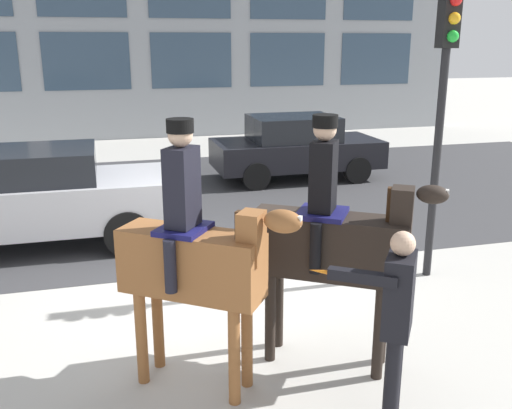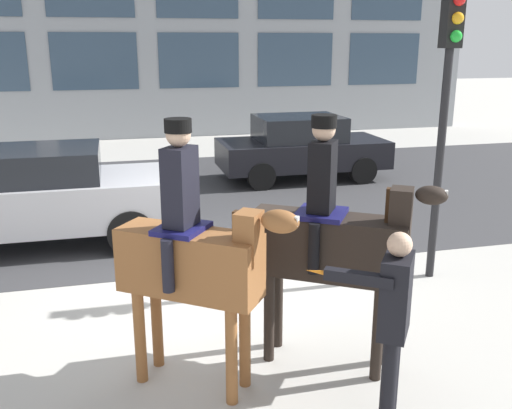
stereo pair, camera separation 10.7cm
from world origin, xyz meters
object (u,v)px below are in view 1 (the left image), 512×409
Objects in this scene: mounted_horse_companion at (332,240)px; pedestrian_bystander at (396,316)px; street_car_near_lane at (26,196)px; street_car_far_lane at (295,147)px; mounted_horse_lead at (194,256)px; traffic_light at (443,91)px.

mounted_horse_companion reaches higher than pedestrian_bystander.
street_car_near_lane is 1.21× the size of street_car_far_lane.
mounted_horse_companion reaches higher than street_car_far_lane.
mounted_horse_lead is 0.65× the size of street_car_far_lane.
street_car_far_lane is (2.35, 7.91, -0.55)m from mounted_horse_companion.
traffic_light is (2.12, 2.86, 1.55)m from pedestrian_bystander.
street_car_far_lane is at bearing -69.00° from pedestrian_bystander.
mounted_horse_companion is at bearing -141.81° from traffic_light.
mounted_horse_companion reaches higher than street_car_near_lane.
pedestrian_bystander reaches higher than street_car_far_lane.
traffic_light is at bearing -26.01° from street_car_near_lane.
mounted_horse_companion is 0.64× the size of street_car_far_lane.
mounted_horse_lead is at bearing -66.55° from street_car_near_lane.
mounted_horse_companion is 0.53× the size of street_car_near_lane.
mounted_horse_lead is 0.54× the size of street_car_near_lane.
mounted_horse_lead reaches higher than pedestrian_bystander.
traffic_light is at bearing 62.73° from mounted_horse_lead.
traffic_light is at bearing -91.04° from street_car_far_lane.
pedestrian_bystander is at bearing 0.82° from mounted_horse_lead.
pedestrian_bystander is at bearing -103.92° from street_car_far_lane.
traffic_light is (3.61, 1.82, 1.26)m from mounted_horse_lead.
mounted_horse_companion is 8.27m from street_car_far_lane.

